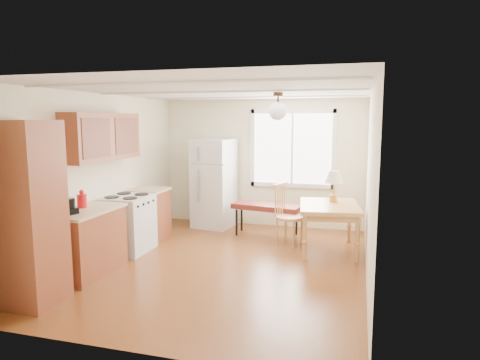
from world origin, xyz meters
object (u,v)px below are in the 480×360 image
at_px(refrigerator, 214,183).
at_px(dining_table, 329,211).
at_px(bench, 267,208).
at_px(chair, 285,210).

relative_size(refrigerator, dining_table, 1.31).
distance_m(bench, dining_table, 1.34).
xyz_separation_m(refrigerator, dining_table, (2.30, -1.02, -0.21)).
xyz_separation_m(refrigerator, bench, (1.14, -0.36, -0.35)).
relative_size(refrigerator, chair, 1.68).
height_order(bench, dining_table, dining_table).
bearing_deg(dining_table, chair, 157.22).
bearing_deg(chair, refrigerator, 170.66).
height_order(refrigerator, chair, refrigerator).
height_order(refrigerator, dining_table, refrigerator).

